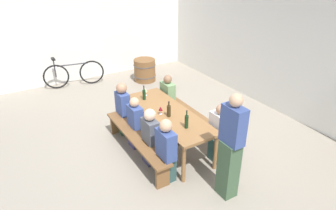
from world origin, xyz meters
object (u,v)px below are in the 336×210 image
(bench_far, at_px, (197,121))
(seated_guest_near_0, at_px, (123,109))
(tasting_table, at_px, (168,116))
(wine_bottle_2, at_px, (144,94))
(wine_glass_0, at_px, (145,90))
(bench_near, at_px, (136,140))
(seated_guest_near_1, at_px, (136,124))
(wine_bottle_0, at_px, (187,121))
(seated_guest_far_1, at_px, (219,135))
(standing_host, at_px, (231,149))
(seated_guest_near_2, at_px, (150,138))
(wine_bottle_1, at_px, (169,111))
(seated_guest_near_3, at_px, (166,152))
(seated_guest_far_0, at_px, (168,99))
(parked_bicycle_0, at_px, (74,74))
(wine_barrel, at_px, (145,70))
(wine_glass_1, at_px, (161,109))

(bench_far, bearing_deg, seated_guest_near_0, -126.38)
(tasting_table, height_order, seated_guest_near_0, seated_guest_near_0)
(wine_bottle_2, distance_m, wine_glass_0, 0.20)
(bench_near, relative_size, seated_guest_near_1, 2.05)
(wine_bottle_0, distance_m, seated_guest_far_1, 0.70)
(tasting_table, distance_m, standing_host, 1.65)
(seated_guest_near_1, height_order, seated_guest_near_2, seated_guest_near_2)
(wine_glass_0, xyz_separation_m, standing_host, (2.53, 0.11, -0.02))
(bench_far, distance_m, wine_bottle_1, 0.93)
(bench_far, height_order, seated_guest_near_3, seated_guest_near_3)
(wine_glass_0, distance_m, standing_host, 2.53)
(seated_guest_far_0, relative_size, parked_bicycle_0, 0.65)
(seated_guest_far_1, bearing_deg, bench_near, -35.12)
(bench_near, distance_m, wine_bottle_2, 1.05)
(tasting_table, bearing_deg, seated_guest_near_1, -120.32)
(seated_guest_near_2, height_order, wine_barrel, seated_guest_near_2)
(wine_bottle_0, bearing_deg, wine_glass_1, -168.20)
(wine_bottle_0, bearing_deg, bench_far, 132.39)
(wine_bottle_0, xyz_separation_m, wine_glass_0, (-1.55, 0.01, -0.01))
(seated_guest_near_3, bearing_deg, bench_near, 100.16)
(seated_guest_far_0, bearing_deg, wine_glass_1, 52.62)
(wine_bottle_1, xyz_separation_m, seated_guest_near_0, (-1.06, -0.47, -0.31))
(standing_host, height_order, parked_bicycle_0, standing_host)
(tasting_table, distance_m, wine_glass_1, 0.25)
(wine_bottle_2, bearing_deg, seated_guest_near_1, -44.82)
(wine_bottle_0, relative_size, standing_host, 0.19)
(wine_bottle_1, bearing_deg, wine_bottle_2, -176.17)
(wine_bottle_2, bearing_deg, bench_near, -37.50)
(seated_guest_near_0, height_order, seated_guest_far_0, seated_guest_near_0)
(wine_bottle_2, relative_size, wine_barrel, 0.46)
(tasting_table, distance_m, wine_bottle_2, 0.77)
(seated_guest_far_0, height_order, wine_barrel, seated_guest_far_0)
(wine_bottle_1, distance_m, seated_guest_near_0, 1.20)
(wine_glass_1, distance_m, seated_guest_near_1, 0.62)
(parked_bicycle_0, bearing_deg, seated_guest_far_1, -65.91)
(wine_bottle_1, distance_m, seated_guest_near_1, 0.76)
(seated_guest_near_0, bearing_deg, seated_guest_near_3, -90.00)
(wine_glass_0, xyz_separation_m, seated_guest_near_1, (0.58, -0.53, -0.37))
(bench_near, xyz_separation_m, wine_glass_0, (-0.89, 0.68, 0.51))
(wine_bottle_2, distance_m, standing_host, 2.38)
(wine_glass_0, height_order, wine_glass_1, wine_glass_0)
(wine_bottle_0, xyz_separation_m, seated_guest_near_3, (0.18, -0.52, -0.33))
(standing_host, bearing_deg, wine_barrel, -12.44)
(wine_glass_1, relative_size, standing_host, 0.09)
(seated_guest_near_0, relative_size, seated_guest_near_1, 1.08)
(bench_far, height_order, seated_guest_near_2, seated_guest_near_2)
(seated_guest_near_0, relative_size, seated_guest_near_2, 1.05)
(wine_bottle_1, bearing_deg, bench_far, 101.20)
(wine_glass_1, xyz_separation_m, parked_bicycle_0, (-4.00, -0.59, -0.49))
(seated_guest_near_1, xyz_separation_m, parked_bicycle_0, (-3.68, -0.21, -0.13))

